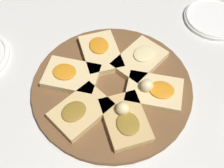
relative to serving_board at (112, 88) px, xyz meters
name	(u,v)px	position (x,y,z in m)	size (l,w,h in m)	color
ground_plane	(112,90)	(0.00, 0.00, -0.01)	(3.00, 3.00, 0.00)	silver
serving_board	(112,88)	(0.00, 0.00, 0.00)	(0.42, 0.42, 0.02)	brown
focaccia_slice_0	(154,91)	(0.06, -0.09, 0.02)	(0.16, 0.17, 0.05)	#E5C689
focaccia_slice_1	(139,59)	(0.11, 0.00, 0.02)	(0.14, 0.10, 0.03)	#E5C689
focaccia_slice_2	(101,52)	(0.06, 0.10, 0.02)	(0.15, 0.17, 0.03)	#E5C689
focaccia_slice_3	(71,76)	(-0.06, 0.10, 0.02)	(0.15, 0.17, 0.03)	#E5C689
focaccia_slice_4	(79,110)	(-0.11, 0.00, 0.02)	(0.14, 0.10, 0.03)	#DBB775
focaccia_slice_5	(125,119)	(-0.05, -0.09, 0.02)	(0.15, 0.17, 0.05)	tan
plate_right	(214,18)	(0.41, -0.05, 0.00)	(0.19, 0.19, 0.02)	white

